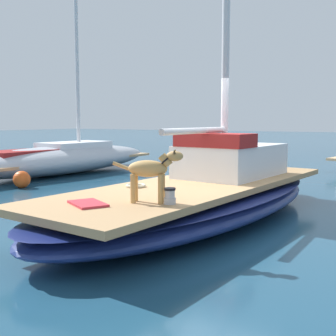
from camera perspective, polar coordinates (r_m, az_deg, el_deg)
The scene contains 10 objects.
ground_plane at distance 7.56m, azimuth 4.00°, elevation -6.91°, with size 120.00×120.00×0.00m, color navy.
sailboat_main at distance 7.49m, azimuth 4.02°, elevation -4.42°, with size 3.10×7.42×0.66m.
mast_main at distance 8.22m, azimuth 7.23°, elevation 19.73°, with size 0.14×2.27×6.66m.
cabin_house at distance 8.36m, azimuth 8.19°, elevation 1.29°, with size 1.58×2.33×0.84m.
dog_tan at distance 5.59m, azimuth -2.24°, elevation -0.34°, with size 0.90×0.44×0.70m.
deck_winch at distance 5.53m, azimuth 0.25°, elevation -3.78°, with size 0.16×0.16×0.21m.
coiled_rope at distance 6.97m, azimuth -4.27°, elevation -2.33°, with size 0.32×0.32×0.04m, color beige.
deck_towel at distance 5.59m, azimuth -10.56°, elevation -4.65°, with size 0.56×0.36×0.03m, color #C6333D.
moored_boat_port_side at distance 14.42m, azimuth -13.97°, elevation 1.23°, with size 2.65×7.98×5.71m.
mooring_buoy at distance 11.68m, azimuth -18.78°, elevation -1.44°, with size 0.44×0.44×0.44m, color #E55119.
Camera 1 is at (3.40, -6.53, 1.73)m, focal length 46.08 mm.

